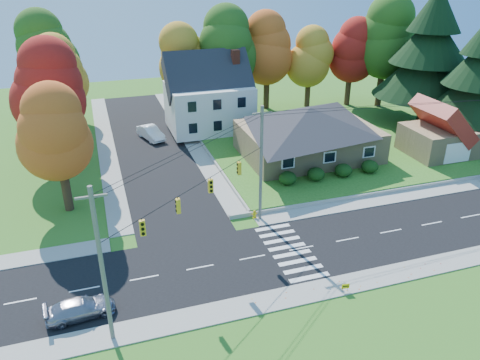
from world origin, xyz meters
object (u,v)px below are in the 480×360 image
at_px(silver_sedan, 80,308).
at_px(fire_hydrant, 255,214).
at_px(white_car, 151,133).
at_px(ranch_house, 308,131).

bearing_deg(silver_sedan, fire_hydrant, -66.27).
xyz_separation_m(silver_sedan, white_car, (8.70, 30.24, 0.18)).
bearing_deg(ranch_house, fire_hydrant, -133.15).
relative_size(ranch_house, fire_hydrant, 18.70).
bearing_deg(silver_sedan, white_car, -21.78).
bearing_deg(white_car, fire_hydrant, -93.97).
bearing_deg(ranch_house, silver_sedan, -142.41).
bearing_deg(ranch_house, white_car, 143.26).
bearing_deg(white_car, ranch_house, -54.95).
relative_size(ranch_house, silver_sedan, 3.47).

